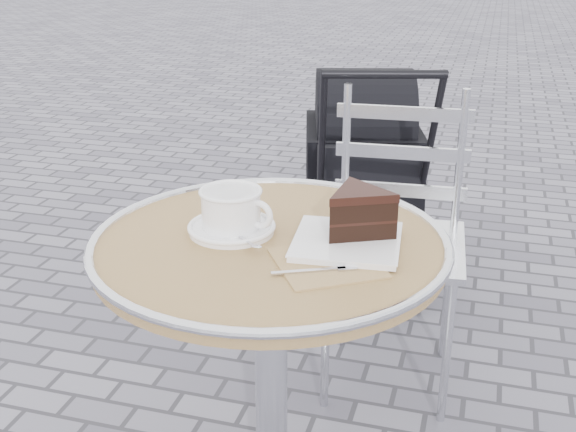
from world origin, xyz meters
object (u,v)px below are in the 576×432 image
(cappuccino_set, at_px, (232,214))
(cake_plate_set, at_px, (356,219))
(cafe_table, at_px, (271,312))
(bistro_chair, at_px, (398,205))
(baby_stroller, at_px, (363,173))

(cappuccino_set, bearing_deg, cake_plate_set, 15.13)
(cafe_table, bearing_deg, bistro_chair, 77.58)
(cappuccino_set, xyz_separation_m, baby_stroller, (0.03, 1.37, -0.36))
(cafe_table, distance_m, cake_plate_set, 0.27)
(cafe_table, distance_m, cappuccino_set, 0.22)
(cappuccino_set, height_order, cake_plate_set, cake_plate_set)
(bistro_chair, bearing_deg, cake_plate_set, -94.01)
(baby_stroller, bearing_deg, cake_plate_set, -95.82)
(cafe_table, relative_size, cake_plate_set, 2.28)
(bistro_chair, xyz_separation_m, baby_stroller, (-0.22, 0.65, -0.13))
(bistro_chair, bearing_deg, baby_stroller, 104.38)
(cafe_table, distance_m, baby_stroller, 1.40)
(cappuccino_set, distance_m, baby_stroller, 1.42)
(cafe_table, xyz_separation_m, baby_stroller, (-0.05, 1.39, -0.16))
(cafe_table, xyz_separation_m, cake_plate_set, (0.16, 0.03, 0.21))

